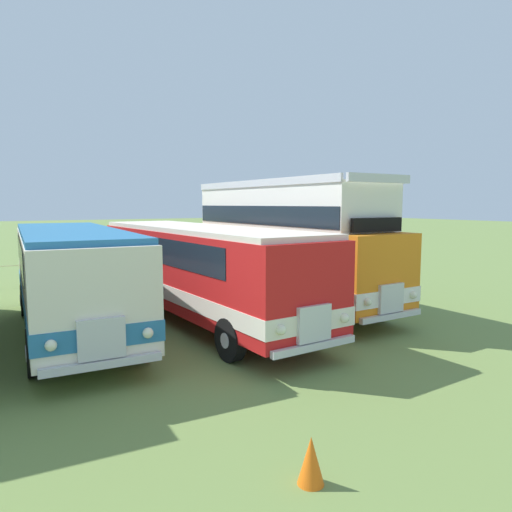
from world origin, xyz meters
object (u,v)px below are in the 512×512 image
at_px(bus_seventh_in_row, 198,266).
at_px(cone_near_end, 311,460).
at_px(bus_eighth_in_row, 286,241).
at_px(bus_sixth_in_row, 71,272).

bearing_deg(bus_seventh_in_row, cone_near_end, -104.50).
bearing_deg(bus_eighth_in_row, bus_seventh_in_row, -172.23).
bearing_deg(bus_eighth_in_row, cone_near_end, -122.64).
height_order(bus_sixth_in_row, bus_eighth_in_row, bus_eighth_in_row).
height_order(bus_sixth_in_row, bus_seventh_in_row, same).
distance_m(bus_seventh_in_row, cone_near_end, 9.24).
height_order(bus_seventh_in_row, cone_near_end, bus_seventh_in_row).
xyz_separation_m(bus_sixth_in_row, bus_eighth_in_row, (7.40, 0.01, 0.60)).
relative_size(bus_seventh_in_row, cone_near_end, 17.16).
xyz_separation_m(bus_sixth_in_row, cone_near_end, (1.41, -9.34, -1.42)).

